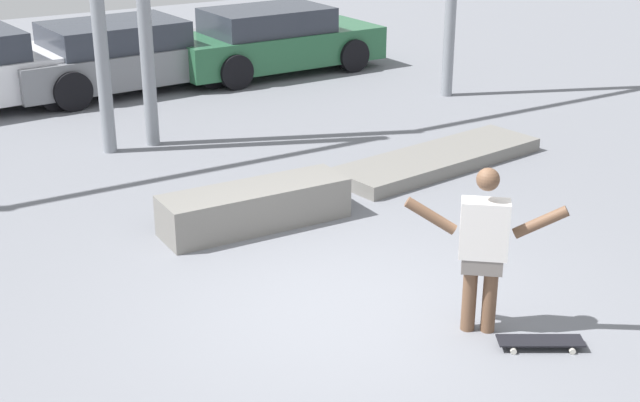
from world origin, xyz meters
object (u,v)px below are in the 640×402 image
Objects in this scene: skateboard at (540,341)px; parked_car_green at (273,41)px; parked_car_grey at (122,56)px; skateboarder at (483,244)px; manual_pad at (438,159)px; grind_box at (255,206)px.

parked_car_green is at bearing 105.05° from skateboard.
skateboarder is at bearing -95.52° from parked_car_grey.
skateboard is at bearing -117.80° from manual_pad.
parked_car_green is at bearing 83.07° from manual_pad.
manual_pad is (3.17, 0.59, -0.15)m from grind_box.
skateboard is 0.18× the size of parked_car_green.
skateboarder is 0.37× the size of parked_car_green.
parked_car_green is at bearing -7.92° from parked_car_grey.
manual_pad is (2.56, 3.82, -0.76)m from skateboarder.
skateboarder is 10.24m from parked_car_grey.
manual_pad is 0.74× the size of parked_car_grey.
manual_pad is at bearing 10.53° from grind_box.
parked_car_grey is (-2.26, 6.42, 0.53)m from manual_pad.
skateboarder is 3.34m from grind_box.
skateboarder is 0.35× the size of parked_car_grey.
skateboarder reaches higher than grind_box.
parked_car_grey is (0.03, 10.76, 0.56)m from skateboard.
manual_pad is at bearing 93.35° from skateboard.
skateboard is 0.34× the size of grind_box.
grind_box is at bearing -121.64° from parked_car_green.
parked_car_green is at bearing 111.91° from skateboarder.
skateboard is 4.91m from manual_pad.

